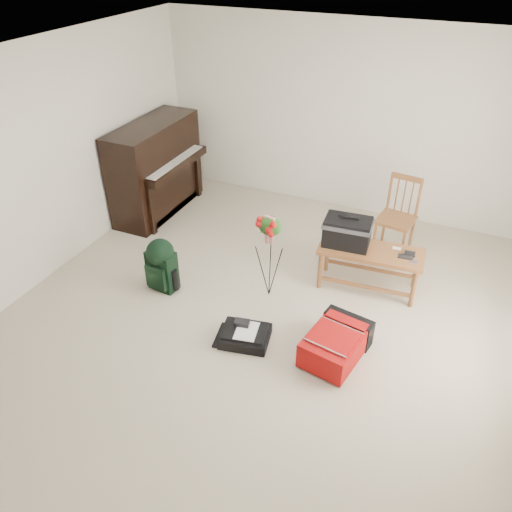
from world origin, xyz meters
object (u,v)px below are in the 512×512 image
at_px(green_backpack, 161,262).
at_px(piano, 157,170).
at_px(bench, 355,237).
at_px(dining_chair, 397,217).
at_px(red_suitcase, 337,340).
at_px(black_duffel, 245,335).
at_px(flower_stand, 270,257).

bearing_deg(green_backpack, piano, 130.26).
distance_m(piano, bench, 2.97).
xyz_separation_m(dining_chair, red_suitcase, (-0.13, -2.02, -0.31)).
bearing_deg(black_duffel, flower_stand, 84.32).
xyz_separation_m(dining_chair, green_backpack, (-2.17, -1.82, -0.12)).
xyz_separation_m(black_duffel, green_backpack, (-1.19, 0.40, 0.27)).
relative_size(red_suitcase, flower_stand, 0.75).
height_order(piano, bench, piano).
bearing_deg(bench, black_duffel, -121.59).
bearing_deg(dining_chair, bench, -100.79).
distance_m(bench, flower_stand, 0.96).
bearing_deg(bench, piano, 163.71).
bearing_deg(dining_chair, piano, -167.12).
height_order(dining_chair, black_duffel, dining_chair).
xyz_separation_m(bench, dining_chair, (0.30, 0.88, -0.14)).
distance_m(dining_chair, flower_stand, 1.79).
xyz_separation_m(bench, black_duffel, (-0.69, -1.34, -0.53)).
bearing_deg(piano, black_duffel, -41.20).
xyz_separation_m(piano, green_backpack, (1.04, -1.55, -0.26)).
xyz_separation_m(bench, flower_stand, (-0.76, -0.57, -0.11)).
bearing_deg(red_suitcase, bench, 109.14).
relative_size(black_duffel, green_backpack, 0.85).
height_order(red_suitcase, flower_stand, flower_stand).
height_order(black_duffel, green_backpack, green_backpack).
bearing_deg(flower_stand, black_duffel, -71.27).
xyz_separation_m(red_suitcase, green_backpack, (-2.05, 0.20, 0.19)).
bearing_deg(piano, dining_chair, 4.82).
relative_size(piano, bench, 1.32).
xyz_separation_m(bench, red_suitcase, (0.17, -1.14, -0.45)).
bearing_deg(green_backpack, red_suitcase, 0.87).
height_order(bench, flower_stand, flower_stand).
height_order(bench, green_backpack, bench).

